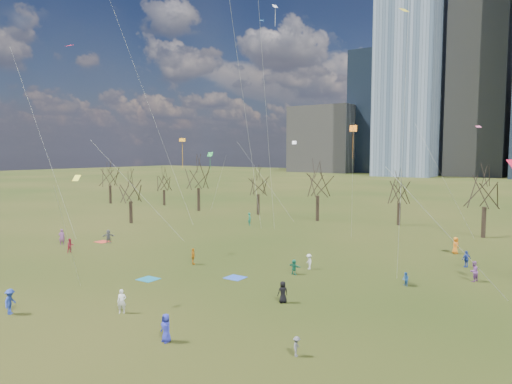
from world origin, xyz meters
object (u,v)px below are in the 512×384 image
Objects in this scene: blanket_teal at (148,279)px; blanket_crimson at (103,242)px; person_2 at (70,246)px; blanket_navy at (235,278)px; person_1 at (122,301)px; person_4 at (193,256)px; person_0 at (166,328)px.

blanket_teal and blanket_crimson have the same top height.
person_2 is at bearing 170.15° from blanket_teal.
blanket_navy is (5.94, 4.54, 0.00)m from blanket_teal.
person_1 is (21.78, -15.18, 0.80)m from blanket_crimson.
blanket_crimson is 0.98× the size of person_1.
person_1 is 1.01× the size of person_4.
person_0 reaches higher than person_2.
person_2 is (2.12, -5.82, 0.76)m from blanket_crimson.
person_1 reaches higher than blanket_teal.
person_1 is 1.05× the size of person_2.
person_0 is (27.70, -16.92, 0.81)m from blanket_crimson.
person_4 is (16.76, -2.31, 0.79)m from blanket_crimson.
person_0 is 1.03× the size of person_4.
person_0 is 1.07× the size of person_2.
person_1 is at bearing -96.15° from blanket_navy.
person_4 is (-6.24, 1.56, 0.79)m from blanket_navy.
person_4 is (-10.94, 14.60, -0.02)m from person_0.
person_1 is at bearing -55.06° from blanket_teal.
blanket_navy is 1.00× the size of person_4.
person_1 reaches higher than person_2.
blanket_crimson is at bearing 163.36° from person_0.
person_4 is at bearing 68.96° from person_1.
person_0 is 18.25m from person_4.
blanket_crimson is 1.00× the size of person_4.
person_0 is at bearing 170.34° from person_4.
blanket_navy is 23.32m from blanket_crimson.
blanket_crimson is 32.46m from person_0.
blanket_teal is 1.00× the size of blanket_navy.
person_1 is (-1.22, -11.31, 0.80)m from blanket_navy.
blanket_navy is 20.98m from person_2.
blanket_crimson is 26.56m from person_1.
person_2 is at bearing -174.67° from blanket_navy.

